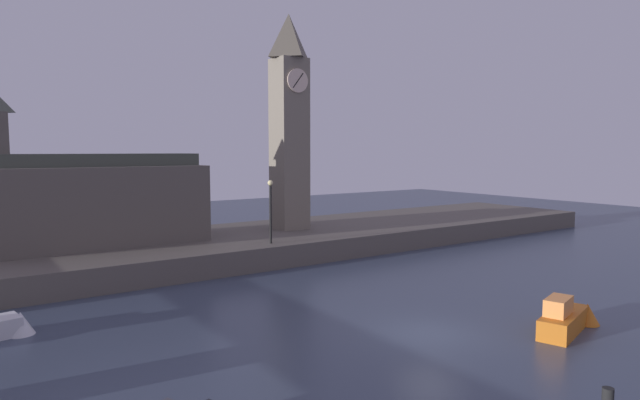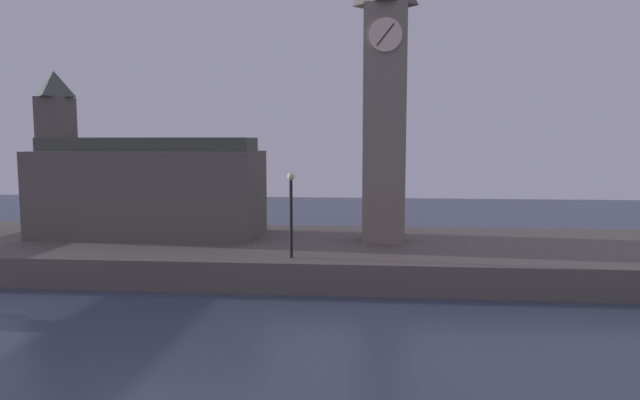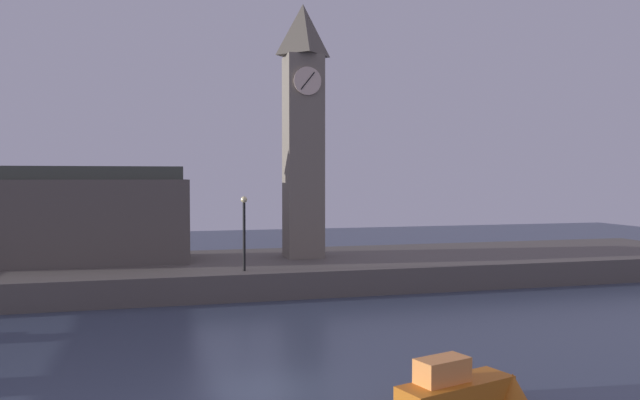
% 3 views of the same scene
% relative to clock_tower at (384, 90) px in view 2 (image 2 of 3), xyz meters
% --- Properties ---
extents(far_embankment, '(70.00, 12.00, 1.50)m').
position_rel_clock_tower_xyz_m(far_embankment, '(-5.77, -0.44, -9.22)').
color(far_embankment, '#5B544C').
rests_on(far_embankment, ground).
extents(clock_tower, '(2.57, 2.60, 16.38)m').
position_rel_clock_tower_xyz_m(clock_tower, '(0.00, 0.00, 0.00)').
color(clock_tower, slate).
rests_on(clock_tower, far_embankment).
extents(parliament_hall, '(13.33, 5.29, 9.86)m').
position_rel_clock_tower_xyz_m(parliament_hall, '(-14.38, 0.90, -5.52)').
color(parliament_hall, '#5B544C').
rests_on(parliament_hall, far_embankment).
extents(streetlamp, '(0.36, 0.36, 4.16)m').
position_rel_clock_tower_xyz_m(streetlamp, '(-4.55, -5.04, -5.89)').
color(streetlamp, black).
rests_on(streetlamp, far_embankment).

